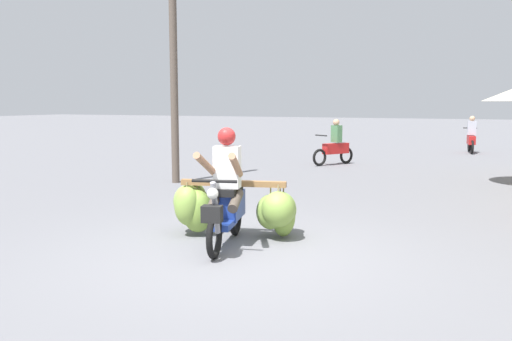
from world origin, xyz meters
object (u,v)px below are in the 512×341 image
Objects in this scene: motorbike_main_loaded at (233,205)px; motorbike_distant_ahead_right at (471,138)px; utility_pole at (174,61)px; motorbike_distant_ahead_left at (335,146)px.

motorbike_main_loaded reaches higher than motorbike_distant_ahead_right.
utility_pole is at bearing -119.51° from motorbike_distant_ahead_right.
motorbike_distant_ahead_left is at bearing 64.10° from utility_pole.
motorbike_distant_ahead_left is at bearing -122.53° from motorbike_distant_ahead_right.
motorbike_distant_ahead_right is 0.28× the size of utility_pole.
motorbike_distant_ahead_right is (2.58, 15.12, 0.09)m from motorbike_main_loaded.
utility_pole reaches higher than motorbike_distant_ahead_left.
utility_pole is (-3.59, 4.21, 2.38)m from motorbike_main_loaded.
motorbike_distant_ahead_left is at bearing 96.71° from motorbike_main_loaded.
motorbike_main_loaded is 0.35× the size of utility_pole.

